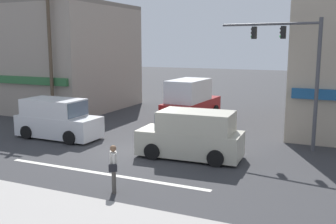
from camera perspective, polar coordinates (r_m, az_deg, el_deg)
name	(u,v)px	position (r m, az deg, el deg)	size (l,w,h in m)	color
ground_plane	(143,151)	(18.69, -3.58, -5.73)	(120.00, 120.00, 0.00)	#333335
lane_marking_stripe	(102,173)	(15.82, -9.57, -8.78)	(9.00, 0.24, 0.01)	silver
sidewalk_curb	(1,224)	(12.27, -23.09, -14.78)	(40.00, 5.00, 0.16)	#9E9993
building_left_block	(50,57)	(32.66, -16.71, 7.69)	(11.33, 9.55, 7.98)	gray
utility_pole_near_left	(50,55)	(26.02, -16.72, 7.94)	(1.40, 0.22, 8.33)	brown
traffic_light_mast	(297,62)	(19.56, 18.19, 6.92)	(4.85, 0.84, 6.20)	#47474C
van_waiting_far	(192,136)	(17.46, 3.47, -3.45)	(4.69, 2.22, 2.11)	#B7B29E
van_parked_curbside	(57,120)	(21.89, -15.78, -1.06)	(4.62, 2.08, 2.11)	silver
box_truck_crossing_leftbound	(191,102)	(25.70, 3.31, 1.46)	(2.45, 5.69, 2.75)	maroon
pedestrian_foreground_with_bag	(113,166)	(13.52, -7.92, -7.77)	(0.50, 0.65, 1.67)	#4C4742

